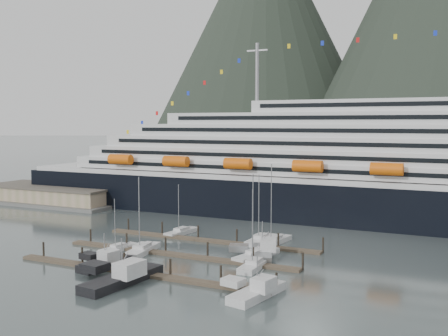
% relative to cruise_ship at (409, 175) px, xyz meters
% --- Properties ---
extents(ground, '(1600.00, 1600.00, 0.00)m').
position_rel_cruise_ship_xyz_m(ground, '(-30.03, -54.94, -12.04)').
color(ground, '#485455').
rests_on(ground, ground).
extents(cruise_ship, '(210.00, 30.40, 50.30)m').
position_rel_cruise_ship_xyz_m(cruise_ship, '(0.00, 0.00, 0.00)').
color(cruise_ship, black).
rests_on(cruise_ship, ground).
extents(warehouse, '(46.00, 20.00, 5.80)m').
position_rel_cruise_ship_xyz_m(warehouse, '(-102.03, -12.94, -9.79)').
color(warehouse, '#595956').
rests_on(warehouse, ground).
extents(dock_near, '(48.18, 2.28, 3.20)m').
position_rel_cruise_ship_xyz_m(dock_near, '(-34.95, -64.89, -11.73)').
color(dock_near, '#493C2F').
rests_on(dock_near, ground).
extents(dock_mid, '(48.18, 2.28, 3.20)m').
position_rel_cruise_ship_xyz_m(dock_mid, '(-34.95, -51.89, -11.73)').
color(dock_mid, '#493C2F').
rests_on(dock_mid, ground).
extents(dock_far, '(48.18, 2.28, 3.20)m').
position_rel_cruise_ship_xyz_m(dock_far, '(-34.95, -38.89, -11.73)').
color(dock_far, '#493C2F').
rests_on(dock_far, ground).
extents(sailboat_b, '(3.67, 8.80, 10.59)m').
position_rel_cruise_ship_xyz_m(sailboat_b, '(-47.22, -53.21, -11.66)').
color(sailboat_b, silver).
rests_on(sailboat_b, ground).
extents(sailboat_c, '(4.73, 11.21, 15.22)m').
position_rel_cruise_ship_xyz_m(sailboat_c, '(-42.04, -52.79, -11.59)').
color(sailboat_c, silver).
rests_on(sailboat_c, ground).
extents(sailboat_d, '(5.32, 11.90, 16.03)m').
position_rel_cruise_ship_xyz_m(sailboat_d, '(-21.09, -46.76, -11.60)').
color(sailboat_d, silver).
rests_on(sailboat_d, ground).
extents(sailboat_e, '(3.71, 9.94, 11.66)m').
position_rel_cruise_ship_xyz_m(sailboat_e, '(-43.81, -34.95, -11.64)').
color(sailboat_e, silver).
rests_on(sailboat_e, ground).
extents(sailboat_f, '(3.35, 10.19, 14.76)m').
position_rel_cruise_ship_xyz_m(sailboat_f, '(-24.91, -34.95, -11.59)').
color(sailboat_f, silver).
rests_on(sailboat_f, ground).
extents(sailboat_g, '(4.30, 11.56, 17.00)m').
position_rel_cruise_ship_xyz_m(sailboat_g, '(-22.07, -34.95, -11.59)').
color(sailboat_g, silver).
rests_on(sailboat_g, ground).
extents(sailboat_h, '(2.94, 9.48, 14.17)m').
position_rel_cruise_ship_xyz_m(sailboat_h, '(-18.82, -53.25, -11.61)').
color(sailboat_h, silver).
rests_on(sailboat_h, ground).
extents(trawler_b, '(7.97, 10.44, 6.51)m').
position_rel_cruise_ship_xyz_m(trawler_b, '(-42.27, -63.83, -11.19)').
color(trawler_b, black).
rests_on(trawler_b, ground).
extents(trawler_c, '(11.10, 15.64, 7.85)m').
position_rel_cruise_ship_xyz_m(trawler_c, '(-34.13, -69.92, -11.07)').
color(trawler_c, black).
rests_on(trawler_c, ground).
extents(trawler_d, '(8.46, 11.33, 6.47)m').
position_rel_cruise_ship_xyz_m(trawler_d, '(-12.99, -66.76, -11.19)').
color(trawler_d, silver).
rests_on(trawler_d, ground).
extents(trawler_e, '(9.75, 11.91, 7.37)m').
position_rel_cruise_ship_xyz_m(trawler_e, '(-20.44, -45.86, -11.11)').
color(trawler_e, '#939698').
rests_on(trawler_e, ground).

